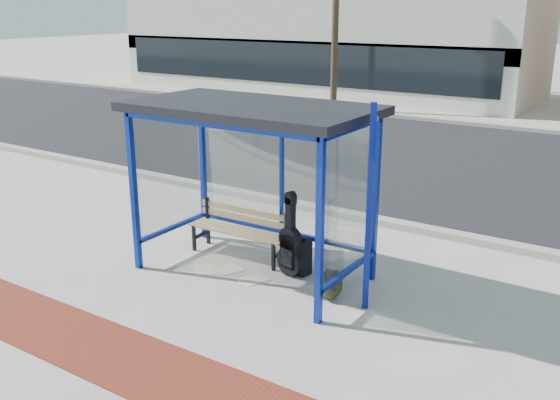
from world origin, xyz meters
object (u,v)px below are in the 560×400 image
Objects in this scene: backpack at (330,286)px; guitar_bag at (290,247)px; suitcase at (299,256)px; bench at (241,228)px.

guitar_bag is at bearing 139.48° from backpack.
guitar_bag reaches higher than suitcase.
backpack is (0.82, -0.33, -0.25)m from guitar_bag.
bench is 1.42× the size of guitar_bag.
backpack is at bearing -21.73° from suitcase.
suitcase is 1.48× the size of backpack.
bench is 1.05m from guitar_bag.
bench is at bearing -178.73° from guitar_bag.
suitcase reaches higher than backpack.
bench reaches higher than suitcase.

